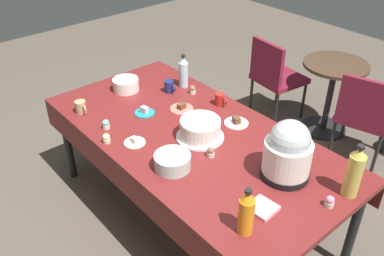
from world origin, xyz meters
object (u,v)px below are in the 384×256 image
object	(u,v)px
potluck_table	(192,142)
cupcake_cocoa	(211,152)
coffee_mug_red	(220,99)
maroon_chair_left	(275,74)
soda_bottle_ginger_ale	(354,172)
soda_bottle_orange_juice	(246,213)
coffee_mug_tan	(81,107)
slow_cooker	(288,152)
dessert_plate_coral	(182,108)
coffee_mug_navy	(169,87)
dessert_plate_white	(236,122)
cupcake_rose	(192,90)
maroon_chair_right	(365,113)
cupcake_lemon	(106,138)
soda_bottle_water	(183,72)
ceramic_snack_bowl	(126,85)
round_cafe_table	(332,85)
glass_salad_bowl	(172,161)
dessert_plate_cream	(135,142)
cupcake_mint	(330,202)
dessert_plate_teal	(145,112)
frosted_layer_cake	(200,129)
cupcake_berry	(106,124)

from	to	relation	value
potluck_table	cupcake_cocoa	xyz separation A→B (m)	(0.26, -0.07, 0.09)
coffee_mug_red	maroon_chair_left	xyz separation A→B (m)	(-0.40, 1.15, -0.31)
soda_bottle_ginger_ale	soda_bottle_orange_juice	xyz separation A→B (m)	(-0.19, -0.64, -0.03)
coffee_mug_tan	slow_cooker	bearing A→B (deg)	21.41
dessert_plate_coral	coffee_mug_red	world-z (taller)	coffee_mug_red
coffee_mug_navy	coffee_mug_red	bearing A→B (deg)	21.98
dessert_plate_white	cupcake_cocoa	distance (m)	0.42
cupcake_rose	maroon_chair_right	xyz separation A→B (m)	(0.85, 1.19, -0.29)
cupcake_lemon	soda_bottle_water	size ratio (longest dim) A/B	0.25
ceramic_snack_bowl	coffee_mug_tan	xyz separation A→B (m)	(0.08, -0.44, -0.00)
dessert_plate_white	round_cafe_table	xyz separation A→B (m)	(-0.15, 1.47, -0.26)
ceramic_snack_bowl	soda_bottle_ginger_ale	world-z (taller)	soda_bottle_ginger_ale
glass_salad_bowl	cupcake_cocoa	size ratio (longest dim) A/B	3.29
dessert_plate_white	coffee_mug_tan	bearing A→B (deg)	-138.47
dessert_plate_cream	soda_bottle_orange_juice	xyz separation A→B (m)	(0.99, -0.01, 0.12)
glass_salad_bowl	maroon_chair_left	bearing A→B (deg)	111.81
glass_salad_bowl	dessert_plate_cream	size ratio (longest dim) A/B	1.57
potluck_table	cupcake_mint	world-z (taller)	cupcake_mint
dessert_plate_teal	coffee_mug_tan	distance (m)	0.46
frosted_layer_cake	cupcake_mint	world-z (taller)	frosted_layer_cake
potluck_table	dessert_plate_coral	size ratio (longest dim) A/B	12.60
ceramic_snack_bowl	coffee_mug_navy	distance (m)	0.35
potluck_table	dessert_plate_coral	xyz separation A→B (m)	(-0.30, 0.15, 0.07)
cupcake_berry	soda_bottle_ginger_ale	xyz separation A→B (m)	(1.45, 0.68, 0.12)
dessert_plate_coral	coffee_mug_red	distance (m)	0.30
soda_bottle_ginger_ale	round_cafe_table	bearing A→B (deg)	125.03
cupcake_berry	soda_bottle_water	distance (m)	0.82
glass_salad_bowl	coffee_mug_tan	size ratio (longest dim) A/B	1.86
dessert_plate_coral	soda_bottle_orange_juice	bearing A→B (deg)	-24.68
cupcake_rose	frosted_layer_cake	bearing A→B (deg)	-35.91
slow_cooker	coffee_mug_red	xyz separation A→B (m)	(-0.84, 0.28, -0.13)
frosted_layer_cake	slow_cooker	bearing A→B (deg)	10.82
frosted_layer_cake	cupcake_rose	size ratio (longest dim) A/B	4.72
ceramic_snack_bowl	cupcake_lemon	xyz separation A→B (m)	(0.53, -0.49, -0.02)
cupcake_lemon	coffee_mug_red	bearing A→B (deg)	81.95
coffee_mug_navy	cupcake_lemon	bearing A→B (deg)	-69.37
slow_cooker	dessert_plate_coral	distance (m)	0.99
glass_salad_bowl	soda_bottle_water	world-z (taller)	soda_bottle_water
slow_cooker	dessert_plate_cream	distance (m)	0.98
dessert_plate_teal	coffee_mug_tan	bearing A→B (deg)	-132.68
potluck_table	frosted_layer_cake	bearing A→B (deg)	12.57
slow_cooker	glass_salad_bowl	world-z (taller)	slow_cooker
glass_salad_bowl	cupcake_rose	bearing A→B (deg)	132.09
cupcake_rose	maroon_chair_left	world-z (taller)	maroon_chair_left
soda_bottle_ginger_ale	coffee_mug_navy	xyz separation A→B (m)	(-1.58, -0.02, -0.11)
soda_bottle_ginger_ale	soda_bottle_water	bearing A→B (deg)	175.43
soda_bottle_orange_juice	soda_bottle_water	world-z (taller)	soda_bottle_orange_juice
cupcake_rose	soda_bottle_orange_juice	bearing A→B (deg)	-30.37
dessert_plate_white	dessert_plate_teal	bearing A→B (deg)	-142.47
slow_cooker	soda_bottle_ginger_ale	xyz separation A→B (m)	(0.33, 0.14, -0.02)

